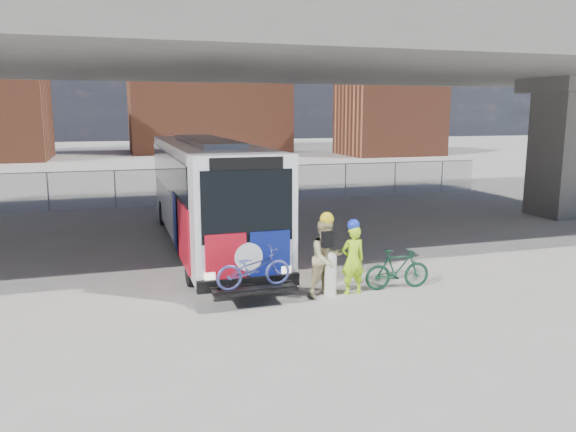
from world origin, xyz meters
name	(u,v)px	position (x,y,z in m)	size (l,w,h in m)	color
ground	(288,262)	(0.00, 0.00, 0.00)	(160.00, 160.00, 0.00)	#9E9991
bus	(207,185)	(-2.00, 2.89, 2.11)	(2.67, 12.96, 3.69)	silver
overpass	(255,55)	(0.00, 4.00, 6.54)	(40.00, 16.00, 7.95)	#605E59
chainlink_fence	(218,175)	(0.00, 12.00, 1.42)	(30.00, 0.06, 30.00)	gray
brick_buildings	(169,105)	(1.23, 48.23, 5.42)	(54.00, 22.00, 12.00)	brown
smokestack	(265,49)	(14.00, 55.00, 12.50)	(2.20, 2.20, 25.00)	brown
bollard	(331,273)	(0.04, -3.43, 0.60)	(0.29, 0.29, 1.13)	white
cyclist_hivis	(353,258)	(0.64, -3.43, 0.93)	(0.66, 0.46, 1.93)	#B7FF1A
cyclist_tan	(326,257)	(-0.08, -3.43, 1.01)	(1.14, 1.01, 2.15)	tan
bike_parked	(398,269)	(1.91, -3.43, 0.53)	(0.50, 1.77, 1.06)	#133C25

